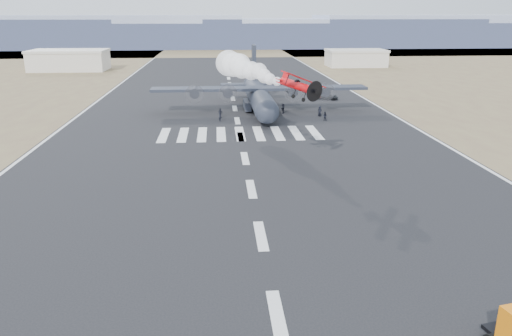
{
  "coord_description": "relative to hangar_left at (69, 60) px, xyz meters",
  "views": [
    {
      "loc": [
        -3.49,
        -27.27,
        18.48
      ],
      "look_at": [
        0.12,
        18.85,
        4.0
      ],
      "focal_mm": 35.0,
      "sensor_mm": 36.0,
      "label": 1
    }
  ],
  "objects": [
    {
      "name": "ground",
      "position": [
        52.0,
        -145.0,
        -3.41
      ],
      "size": [
        500.0,
        500.0,
        0.0
      ],
      "primitive_type": "plane",
      "color": "black",
      "rests_on": "ground"
    },
    {
      "name": "scrub_far",
      "position": [
        52.0,
        85.0,
        -3.41
      ],
      "size": [
        500.0,
        80.0,
        0.0
      ],
      "primitive_type": "cube",
      "color": "brown",
      "rests_on": "ground"
    },
    {
      "name": "runway_markings",
      "position": [
        52.0,
        -85.0,
        -3.4
      ],
      "size": [
        60.0,
        260.0,
        0.01
      ],
      "primitive_type": null,
      "color": "silver",
      "rests_on": "ground"
    },
    {
      "name": "ridge_seg_c",
      "position": [
        -13.0,
        115.0,
        5.09
      ],
      "size": [
        150.0,
        50.0,
        17.0
      ],
      "primitive_type": "cube",
      "color": "#8C97B2",
      "rests_on": "ground"
    },
    {
      "name": "ridge_seg_d",
      "position": [
        52.0,
        115.0,
        3.09
      ],
      "size": [
        150.0,
        50.0,
        13.0
      ],
      "primitive_type": "cube",
      "color": "#8C97B2",
      "rests_on": "ground"
    },
    {
      "name": "ridge_seg_e",
      "position": [
        117.0,
        115.0,
        4.09
      ],
      "size": [
        150.0,
        50.0,
        15.0
      ],
      "primitive_type": "cube",
      "color": "#8C97B2",
      "rests_on": "ground"
    },
    {
      "name": "ridge_seg_f",
      "position": [
        182.0,
        115.0,
        5.09
      ],
      "size": [
        150.0,
        50.0,
        17.0
      ],
      "primitive_type": "cube",
      "color": "#8C97B2",
      "rests_on": "ground"
    },
    {
      "name": "hangar_left",
      "position": [
        0.0,
        0.0,
        0.0
      ],
      "size": [
        24.5,
        14.5,
        6.7
      ],
      "color": "#BDB6A8",
      "rests_on": "ground"
    },
    {
      "name": "hangar_right",
      "position": [
        98.0,
        5.0,
        -0.4
      ],
      "size": [
        20.5,
        12.5,
        5.9
      ],
      "color": "#BDB6A8",
      "rests_on": "ground"
    },
    {
      "name": "aerobatic_biplane",
      "position": [
        57.95,
        -114.89,
        6.96
      ],
      "size": [
        6.36,
        6.25,
        3.68
      ],
      "rotation": [
        0.0,
        0.35,
        0.29
      ],
      "color": "red"
    },
    {
      "name": "smoke_trail",
      "position": [
        51.78,
        -94.16,
        7.12
      ],
      "size": [
        9.13,
        24.82,
        4.21
      ],
      "rotation": [
        0.0,
        0.0,
        0.29
      ],
      "color": "white"
    },
    {
      "name": "transport_aircraft",
      "position": [
        56.62,
        -75.44,
        -0.34
      ],
      "size": [
        41.01,
        33.82,
        11.88
      ],
      "rotation": [
        0.0,
        0.0,
        0.01
      ],
      "color": "#1F242F",
      "rests_on": "ground"
    },
    {
      "name": "support_vehicle",
      "position": [
        72.99,
        -63.83,
        -2.77
      ],
      "size": [
        5.03,
        4.05,
        1.27
      ],
      "primitive_type": "imported",
      "rotation": [
        0.0,
        0.0,
        1.07
      ],
      "color": "black",
      "rests_on": "ground"
    },
    {
      "name": "crew_a",
      "position": [
        48.93,
        -85.27,
        -2.57
      ],
      "size": [
        0.73,
        0.78,
        1.68
      ],
      "primitive_type": "imported",
      "rotation": [
        0.0,
        0.0,
        2.05
      ],
      "color": "black",
      "rests_on": "ground"
    },
    {
      "name": "crew_b",
      "position": [
        56.32,
        -83.09,
        -2.56
      ],
      "size": [
        0.89,
        0.63,
        1.69
      ],
      "primitive_type": "imported",
      "rotation": [
        0.0,
        0.0,
        0.16
      ],
      "color": "black",
      "rests_on": "ground"
    },
    {
      "name": "crew_c",
      "position": [
        57.35,
        -81.24,
        -2.61
      ],
      "size": [
        1.12,
        0.75,
        1.59
      ],
      "primitive_type": "imported",
      "rotation": [
        0.0,
        0.0,
        3.44
      ],
      "color": "black",
      "rests_on": "ground"
    },
    {
      "name": "crew_d",
      "position": [
        49.03,
        -82.09,
        -2.54
      ],
      "size": [
        1.14,
        0.96,
        1.73
      ],
      "primitive_type": "imported",
      "rotation": [
        0.0,
        0.0,
        2.6
      ],
      "color": "black",
      "rests_on": "ground"
    },
    {
      "name": "crew_e",
      "position": [
        67.52,
        -81.87,
        -2.49
      ],
      "size": [
        1.04,
        0.98,
        1.83
      ],
      "primitive_type": "imported",
      "rotation": [
        0.0,
        0.0,
        2.49
      ],
      "color": "black",
      "rests_on": "ground"
    },
    {
      "name": "crew_f",
      "position": [
        61.01,
        -78.85,
        -2.49
      ],
      "size": [
        1.21,
        1.78,
        1.84
      ],
      "primitive_type": "imported",
      "rotation": [
        0.0,
        0.0,
        4.29
      ],
      "color": "black",
      "rests_on": "ground"
    },
    {
      "name": "crew_g",
      "position": [
        67.41,
        -82.43,
        -2.62
      ],
      "size": [
        0.73,
        0.75,
        1.58
      ],
      "primitive_type": "imported",
      "rotation": [
        0.0,
        0.0,
        5.38
      ],
      "color": "black",
      "rests_on": "ground"
    },
    {
      "name": "crew_h",
      "position": [
        67.54,
        -86.11,
        -2.6
      ],
      "size": [
        0.9,
        0.72,
        1.61
      ],
      "primitive_type": "imported",
      "rotation": [
        0.0,
        0.0,
        2.8
      ],
      "color": "black",
      "rests_on": "ground"
    }
  ]
}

